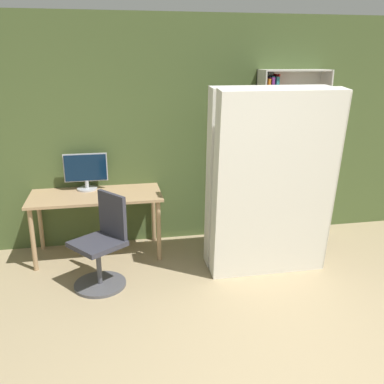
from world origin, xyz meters
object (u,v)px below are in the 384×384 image
bookshelf (280,159)px  monitor (86,171)px  office_chair (102,249)px  mattress_far (265,179)px  mattress_near (275,187)px

bookshelf → monitor: bearing=-179.6°
monitor → office_chair: 1.10m
office_chair → mattress_far: 1.84m
office_chair → bookshelf: bookshelf is taller
bookshelf → mattress_far: size_ratio=1.07×
mattress_far → bookshelf: bearing=57.9°
bookshelf → mattress_far: bookshelf is taller
office_chair → mattress_far: bearing=5.5°
mattress_near → mattress_far: same height
office_chair → mattress_near: bearing=-4.4°
monitor → mattress_far: bearing=-21.8°
office_chair → mattress_near: size_ratio=0.48×
monitor → office_chair: size_ratio=0.53×
monitor → mattress_far: (1.89, -0.76, 0.01)m
bookshelf → mattress_near: bookshelf is taller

